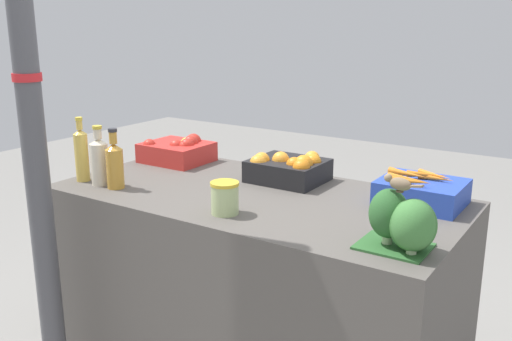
% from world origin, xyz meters
% --- Properties ---
extents(market_table, '(1.68, 0.84, 0.85)m').
position_xyz_m(market_table, '(0.00, 0.00, 0.42)').
color(market_table, '#56514C').
rests_on(market_table, ground_plane).
extents(support_pole, '(0.10, 0.10, 2.56)m').
position_xyz_m(support_pole, '(-0.59, -0.61, 1.28)').
color(support_pole, '#4C4C51').
rests_on(support_pole, ground_plane).
extents(apple_crate, '(0.32, 0.27, 0.13)m').
position_xyz_m(apple_crate, '(-0.63, 0.25, 0.91)').
color(apple_crate, red).
rests_on(apple_crate, market_table).
extents(orange_crate, '(0.32, 0.27, 0.14)m').
position_xyz_m(orange_crate, '(0.02, 0.23, 0.91)').
color(orange_crate, black).
rests_on(orange_crate, market_table).
extents(carrot_crate, '(0.32, 0.27, 0.14)m').
position_xyz_m(carrot_crate, '(0.62, 0.24, 0.90)').
color(carrot_crate, '#2847B7').
rests_on(carrot_crate, market_table).
extents(broccoli_pile, '(0.24, 0.19, 0.19)m').
position_xyz_m(broccoli_pile, '(0.72, -0.25, 0.95)').
color(broccoli_pile, '#2D602D').
rests_on(broccoli_pile, market_table).
extents(juice_bottle_golden, '(0.06, 0.06, 0.29)m').
position_xyz_m(juice_bottle_golden, '(-0.76, -0.26, 0.97)').
color(juice_bottle_golden, gold).
rests_on(juice_bottle_golden, market_table).
extents(juice_bottle_cloudy, '(0.08, 0.08, 0.26)m').
position_xyz_m(juice_bottle_cloudy, '(-0.64, -0.26, 0.96)').
color(juice_bottle_cloudy, beige).
rests_on(juice_bottle_cloudy, market_table).
extents(juice_bottle_amber, '(0.07, 0.07, 0.26)m').
position_xyz_m(juice_bottle_amber, '(-0.55, -0.26, 0.96)').
color(juice_bottle_amber, gold).
rests_on(juice_bottle_amber, market_table).
extents(pickle_jar, '(0.11, 0.11, 0.12)m').
position_xyz_m(pickle_jar, '(0.04, -0.27, 0.91)').
color(pickle_jar, '#B2C684').
rests_on(pickle_jar, market_table).
extents(sparrow_bird, '(0.14, 0.05, 0.05)m').
position_xyz_m(sparrow_bird, '(0.69, -0.25, 1.07)').
color(sparrow_bird, '#4C3D2D').
rests_on(sparrow_bird, broccoli_pile).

